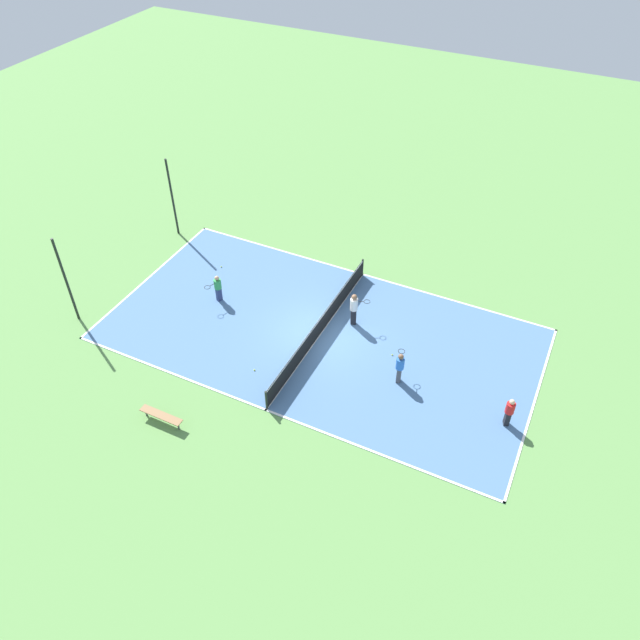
% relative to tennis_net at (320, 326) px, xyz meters
% --- Properties ---
extents(ground_plane, '(80.00, 80.00, 0.00)m').
position_rel_tennis_net_xyz_m(ground_plane, '(0.00, 0.00, -0.54)').
color(ground_plane, '#60934C').
extents(court_surface, '(10.34, 19.92, 0.02)m').
position_rel_tennis_net_xyz_m(court_surface, '(0.00, 0.00, -0.53)').
color(court_surface, '#4C729E').
rests_on(court_surface, ground_plane).
extents(tennis_net, '(10.14, 0.10, 1.01)m').
position_rel_tennis_net_xyz_m(tennis_net, '(0.00, 0.00, 0.00)').
color(tennis_net, black).
rests_on(tennis_net, court_surface).
extents(bench, '(0.36, 1.90, 0.45)m').
position_rel_tennis_net_xyz_m(bench, '(-7.50, 3.46, -0.14)').
color(bench, olive).
rests_on(bench, ground_plane).
extents(player_near_blue, '(0.99, 0.58, 1.60)m').
position_rel_tennis_net_xyz_m(player_near_blue, '(-1.19, -4.35, 0.40)').
color(player_near_blue, '#4C4C51').
rests_on(player_near_blue, court_surface).
extents(player_coach_red, '(0.47, 0.47, 1.45)m').
position_rel_tennis_net_xyz_m(player_coach_red, '(-1.51, -9.09, 0.30)').
color(player_coach_red, black).
rests_on(player_coach_red, court_surface).
extents(player_near_white, '(0.73, 0.98, 1.77)m').
position_rel_tennis_net_xyz_m(player_near_white, '(1.36, -1.11, 0.51)').
color(player_near_white, black).
rests_on(player_near_white, court_surface).
extents(player_far_green, '(0.99, 0.63, 1.47)m').
position_rel_tennis_net_xyz_m(player_far_green, '(0.06, 5.61, 0.32)').
color(player_far_green, navy).
rests_on(player_far_green, court_surface).
extents(tennis_ball_near_net, '(0.07, 0.07, 0.07)m').
position_rel_tennis_net_xyz_m(tennis_ball_near_net, '(0.16, -3.55, -0.48)').
color(tennis_ball_near_net, '#CCE033').
rests_on(tennis_ball_near_net, court_surface).
extents(tennis_ball_midcourt, '(0.07, 0.07, 0.07)m').
position_rel_tennis_net_xyz_m(tennis_ball_midcourt, '(-3.39, 1.56, -0.48)').
color(tennis_ball_midcourt, '#CCE033').
rests_on(tennis_ball_midcourt, court_surface).
extents(tennis_ball_left_sideline, '(0.07, 0.07, 0.07)m').
position_rel_tennis_net_xyz_m(tennis_ball_left_sideline, '(2.39, 7.00, -0.48)').
color(tennis_ball_left_sideline, '#CCE033').
rests_on(tennis_ball_left_sideline, court_surface).
extents(fence_post_back_left, '(0.12, 0.12, 4.62)m').
position_rel_tennis_net_xyz_m(fence_post_back_left, '(-4.08, 10.96, 1.77)').
color(fence_post_back_left, black).
rests_on(fence_post_back_left, ground_plane).
extents(fence_post_back_right, '(0.12, 0.12, 4.62)m').
position_rel_tennis_net_xyz_m(fence_post_back_right, '(4.08, 10.96, 1.77)').
color(fence_post_back_right, black).
rests_on(fence_post_back_right, ground_plane).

